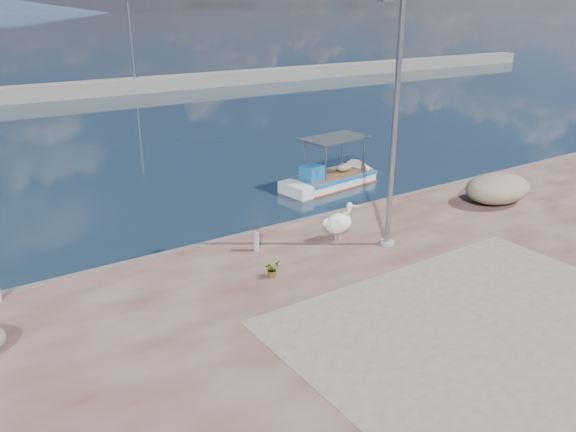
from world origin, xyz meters
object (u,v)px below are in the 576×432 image
at_px(lamp_post, 393,135).
at_px(boat_right, 333,181).
at_px(bollard_near, 256,238).
at_px(pelican, 339,223).

bearing_deg(lamp_post, boat_right, 64.19).
height_order(lamp_post, bollard_near, lamp_post).
xyz_separation_m(pelican, lamp_post, (0.99, -1.04, 2.74)).
relative_size(boat_right, pelican, 4.19).
height_order(boat_right, lamp_post, lamp_post).
bearing_deg(bollard_near, lamp_post, -26.61).
height_order(pelican, bollard_near, pelican).
bearing_deg(pelican, lamp_post, -23.81).
distance_m(pelican, bollard_near, 2.60).
xyz_separation_m(boat_right, pelican, (-4.25, -5.71, 0.87)).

